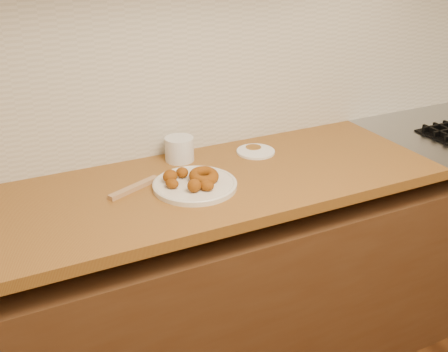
{
  "coord_description": "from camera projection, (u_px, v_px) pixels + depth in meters",
  "views": [
    {
      "loc": [
        -1.01,
        0.18,
        1.7
      ],
      "look_at": [
        -0.3,
        1.64,
        0.93
      ],
      "focal_mm": 42.0,
      "sensor_mm": 36.0,
      "label": 1
    }
  ],
  "objects": [
    {
      "name": "tub_lid",
      "position": [
        256.0,
        152.0,
        2.05
      ],
      "size": [
        0.18,
        0.18,
        0.01
      ],
      "primitive_type": "cylinder",
      "rotation": [
        0.0,
        0.0,
        0.27
      ],
      "color": "white",
      "rests_on": "butcher_block"
    },
    {
      "name": "wall_back",
      "position": [
        252.0,
        27.0,
        2.02
      ],
      "size": [
        4.0,
        0.02,
        2.7
      ],
      "primitive_type": "cube",
      "color": "#C5B795",
      "rests_on": "ground"
    },
    {
      "name": "ring_donut",
      "position": [
        204.0,
        176.0,
        1.78
      ],
      "size": [
        0.12,
        0.13,
        0.05
      ],
      "primitive_type": "torus",
      "rotation": [
        0.1,
        0.0,
        0.23
      ],
      "color": "brown",
      "rests_on": "donut_plate"
    },
    {
      "name": "base_cabinet",
      "position": [
        283.0,
        275.0,
        2.18
      ],
      "size": [
        3.6,
        0.6,
        0.77
      ],
      "primitive_type": "cube",
      "color": "#4D301B",
      "rests_on": "floor"
    },
    {
      "name": "fried_dough_chunks",
      "position": [
        184.0,
        180.0,
        1.75
      ],
      "size": [
        0.15,
        0.19,
        0.05
      ],
      "color": "brown",
      "rests_on": "donut_plate"
    },
    {
      "name": "brass_jar_lid",
      "position": [
        253.0,
        148.0,
        2.08
      ],
      "size": [
        0.08,
        0.08,
        0.01
      ],
      "primitive_type": "cylinder",
      "rotation": [
        0.0,
        0.0,
        -0.31
      ],
      "color": "#BB8134",
      "rests_on": "butcher_block"
    },
    {
      "name": "donut_plate",
      "position": [
        195.0,
        185.0,
        1.78
      ],
      "size": [
        0.29,
        0.29,
        0.02
      ],
      "primitive_type": "cylinder",
      "color": "silver",
      "rests_on": "butcher_block"
    },
    {
      "name": "plastic_tub",
      "position": [
        179.0,
        149.0,
        1.97
      ],
      "size": [
        0.13,
        0.13,
        0.09
      ],
      "primitive_type": "cylinder",
      "rotation": [
        0.0,
        0.0,
        -0.18
      ],
      "color": "silver",
      "rests_on": "butcher_block"
    },
    {
      "name": "backsplash",
      "position": [
        253.0,
        67.0,
        2.08
      ],
      "size": [
        3.6,
        0.02,
        0.6
      ],
      "primitive_type": "cube",
      "color": "beige",
      "rests_on": "wall_back"
    },
    {
      "name": "wooden_utensil",
      "position": [
        134.0,
        188.0,
        1.76
      ],
      "size": [
        0.2,
        0.1,
        0.02
      ],
      "primitive_type": "cube",
      "rotation": [
        0.0,
        0.0,
        0.41
      ],
      "color": "#A57D54",
      "rests_on": "butcher_block"
    },
    {
      "name": "butcher_block",
      "position": [
        121.0,
        204.0,
        1.72
      ],
      "size": [
        2.3,
        0.62,
        0.04
      ],
      "primitive_type": "cube",
      "color": "brown",
      "rests_on": "base_cabinet"
    }
  ]
}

